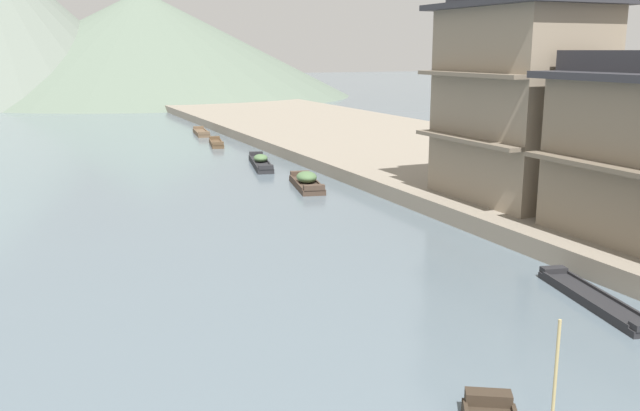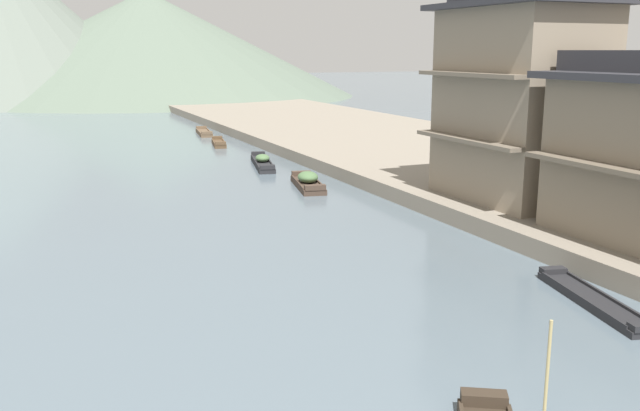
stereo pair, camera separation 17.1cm
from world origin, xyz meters
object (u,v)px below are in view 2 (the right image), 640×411
at_px(boat_moored_nearest, 204,133).
at_px(house_waterfront_tall, 519,96).
at_px(boat_moored_far, 593,300).
at_px(boat_moored_third, 308,182).
at_px(boat_midriver_drifting, 219,143).
at_px(boat_moored_second, 263,162).

relative_size(boat_moored_nearest, house_waterfront_tall, 0.52).
bearing_deg(boat_moored_nearest, boat_moored_far, -89.58).
xyz_separation_m(boat_moored_third, house_waterfront_tall, (5.85, -8.84, 4.70)).
distance_m(boat_moored_third, boat_midriver_drifting, 17.49).
distance_m(boat_moored_third, house_waterfront_tall, 11.60).
relative_size(boat_moored_nearest, boat_midriver_drifting, 1.22).
relative_size(boat_moored_second, boat_moored_third, 1.30).
bearing_deg(boat_moored_far, house_waterfront_tall, 63.24).
bearing_deg(house_waterfront_tall, boat_moored_far, -116.76).
height_order(boat_moored_nearest, boat_midriver_drifting, boat_midriver_drifting).
bearing_deg(boat_moored_second, boat_midriver_drifting, 89.96).
bearing_deg(boat_moored_third, boat_midriver_drifting, 89.94).
bearing_deg(boat_moored_far, boat_midriver_drifting, 91.53).
height_order(boat_moored_second, boat_moored_third, boat_moored_third).
distance_m(boat_moored_nearest, boat_midriver_drifting, 7.15).
distance_m(boat_moored_nearest, boat_moored_third, 24.61).
relative_size(boat_moored_second, boat_moored_far, 1.18).
xyz_separation_m(boat_moored_second, house_waterfront_tall, (5.84, -16.16, 4.77)).
xyz_separation_m(boat_moored_nearest, house_waterfront_tall, (5.19, -33.44, 4.85)).
relative_size(boat_moored_nearest, boat_moored_far, 0.94).
distance_m(boat_midriver_drifting, house_waterfront_tall, 27.39).
xyz_separation_m(boat_moored_second, boat_midriver_drifting, (0.01, 10.17, -0.07)).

